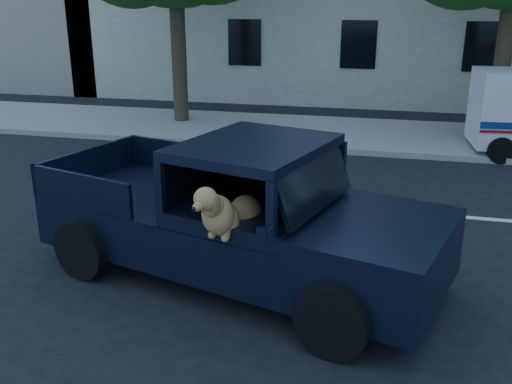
% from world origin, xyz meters
% --- Properties ---
extents(ground, '(120.00, 120.00, 0.00)m').
position_xyz_m(ground, '(0.00, 0.00, 0.00)').
color(ground, black).
rests_on(ground, ground).
extents(far_sidewalk, '(60.00, 4.00, 0.15)m').
position_xyz_m(far_sidewalk, '(0.00, 9.20, 0.07)').
color(far_sidewalk, gray).
rests_on(far_sidewalk, ground).
extents(lane_stripes, '(21.60, 0.14, 0.01)m').
position_xyz_m(lane_stripes, '(2.00, 3.40, 0.01)').
color(lane_stripes, silver).
rests_on(lane_stripes, ground).
extents(pickup_truck, '(5.91, 3.63, 1.98)m').
position_xyz_m(pickup_truck, '(0.28, 0.27, 0.67)').
color(pickup_truck, black).
rests_on(pickup_truck, ground).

